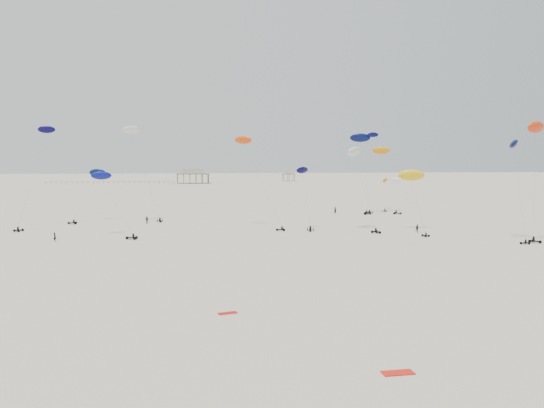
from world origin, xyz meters
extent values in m
plane|color=beige|center=(0.00, 200.00, 0.00)|extent=(900.00, 900.00, 0.00)
cube|color=brown|center=(-10.00, 350.00, 6.15)|extent=(21.00, 13.00, 0.30)
cube|color=silver|center=(-10.00, 350.00, 7.90)|extent=(14.00, 8.40, 3.20)
cube|color=#B2B2AD|center=(-10.00, 350.00, 9.65)|extent=(15.00, 9.00, 0.30)
cube|color=brown|center=(60.00, 380.00, 5.15)|extent=(9.00, 7.00, 0.30)
cube|color=silver|center=(60.00, 380.00, 6.50)|extent=(5.60, 4.20, 2.40)
cube|color=#B2B2AD|center=(60.00, 380.00, 7.85)|extent=(6.00, 4.50, 0.30)
cube|color=black|center=(-62.00, 350.00, 1.45)|extent=(80.00, 0.10, 0.10)
cylinder|color=gray|center=(-24.17, 127.47, 10.93)|extent=(0.03, 0.03, 21.82)
ellipsoid|color=silver|center=(-27.48, 129.55, 21.91)|extent=(4.86, 3.79, 2.22)
cylinder|color=gray|center=(42.80, 145.00, 4.39)|extent=(0.03, 0.03, 10.71)
ellipsoid|color=orange|center=(44.14, 148.60, 8.72)|extent=(3.19, 3.59, 1.69)
cylinder|color=gray|center=(44.24, 84.06, 8.71)|extent=(0.03, 0.03, 17.71)
ellipsoid|color=#040B3C|center=(45.15, 87.51, 17.59)|extent=(4.03, 4.68, 2.13)
cylinder|color=gray|center=(10.25, 106.14, 6.33)|extent=(0.03, 0.03, 12.41)
ellipsoid|color=#06043C|center=(9.99, 108.91, 12.51)|extent=(3.72, 3.24, 1.76)
cylinder|color=gray|center=(46.70, 83.09, 10.16)|extent=(0.03, 0.03, 18.98)
ellipsoid|color=red|center=(47.27, 84.36, 20.47)|extent=(5.44, 4.03, 2.54)
cylinder|color=gray|center=(-47.23, 119.09, 10.84)|extent=(0.03, 0.03, 24.40)
ellipsoid|color=#080540|center=(-45.85, 125.81, 21.61)|extent=(3.89, 1.50, 1.87)
cylinder|color=gray|center=(21.78, 102.23, 8.12)|extent=(0.03, 0.03, 16.88)
ellipsoid|color=silver|center=(20.65, 106.24, 16.44)|extent=(5.58, 5.69, 2.69)
cylinder|color=gray|center=(35.68, 137.96, 10.92)|extent=(0.03, 0.03, 20.81)
ellipsoid|color=#050647|center=(36.74, 139.25, 21.76)|extent=(3.25, 1.41, 1.57)
cylinder|color=gray|center=(-27.87, 101.77, 5.84)|extent=(0.03, 0.03, 14.76)
ellipsoid|color=#0A108E|center=(-31.12, 106.05, 11.59)|extent=(4.04, 1.97, 1.95)
cylinder|color=gray|center=(44.01, 139.32, 4.51)|extent=(0.03, 0.03, 13.64)
ellipsoid|color=white|center=(45.98, 144.69, 8.88)|extent=(3.93, 3.58, 1.84)
cylinder|color=gray|center=(-38.30, 129.01, 5.77)|extent=(0.03, 0.03, 14.45)
ellipsoid|color=#041536|center=(-36.19, 133.76, 11.59)|extent=(4.68, 2.96, 2.15)
cylinder|color=gray|center=(1.42, 111.06, 9.51)|extent=(0.03, 0.03, 22.31)
ellipsoid|color=#F7480D|center=(-1.84, 117.05, 19.17)|extent=(4.84, 4.65, 2.31)
cylinder|color=gray|center=(36.94, 138.15, 8.67)|extent=(0.03, 0.03, 18.86)
ellipsoid|color=orange|center=(40.26, 142.04, 17.48)|extent=(5.22, 3.44, 2.40)
cylinder|color=gray|center=(31.52, 98.14, 5.52)|extent=(0.03, 0.03, 15.90)
ellipsoid|color=yellow|center=(32.69, 104.28, 11.44)|extent=(5.89, 3.36, 2.72)
cylinder|color=gray|center=(34.63, 139.31, 10.34)|extent=(0.03, 0.03, 19.54)
ellipsoid|color=#050C44|center=(33.60, 140.78, 20.97)|extent=(6.09, 3.56, 2.84)
imported|color=black|center=(-38.11, 97.27, 0.00)|extent=(0.81, 0.82, 1.88)
imported|color=black|center=(31.51, 98.06, 0.00)|extent=(0.99, 0.67, 1.87)
imported|color=black|center=(-23.74, 122.92, 0.00)|extent=(1.33, 1.23, 2.01)
imported|color=black|center=(25.70, 137.72, 0.00)|extent=(0.98, 0.96, 2.24)
cube|color=red|center=(-0.67, 30.81, 0.00)|extent=(2.21, 0.94, 0.08)
cube|color=red|center=(-10.98, 46.90, 0.00)|extent=(1.91, 1.07, 0.07)
camera|label=1|loc=(-14.74, -2.27, 14.36)|focal=35.00mm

